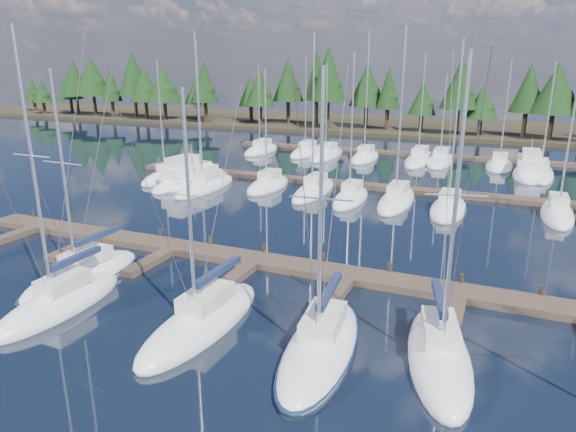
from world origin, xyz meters
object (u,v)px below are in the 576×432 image
at_px(front_sailboat_3, 202,321).
at_px(front_sailboat_5, 439,355).
at_px(main_dock, 253,264).
at_px(front_sailboat_2, 60,303).
at_px(front_sailboat_4, 321,347).
at_px(motor_yacht_right, 529,171).
at_px(front_sailboat_1, 83,276).
at_px(motor_yacht_left, 187,179).

bearing_deg(front_sailboat_3, front_sailboat_5, 7.12).
bearing_deg(front_sailboat_5, main_dock, 152.33).
xyz_separation_m(front_sailboat_2, front_sailboat_5, (18.32, 2.56, -0.01)).
xyz_separation_m(front_sailboat_3, front_sailboat_5, (10.69, 1.34, 0.02)).
distance_m(front_sailboat_2, front_sailboat_4, 13.60).
xyz_separation_m(front_sailboat_3, motor_yacht_right, (14.98, 42.42, 0.25)).
bearing_deg(front_sailboat_3, main_dock, 98.56).
relative_size(main_dock, motor_yacht_right, 4.53).
bearing_deg(main_dock, front_sailboat_5, -27.67).
xyz_separation_m(front_sailboat_1, motor_yacht_right, (24.18, 40.45, 0.26)).
distance_m(front_sailboat_4, motor_yacht_left, 33.59).
relative_size(front_sailboat_2, front_sailboat_4, 1.13).
relative_size(front_sailboat_1, motor_yacht_left, 1.25).
bearing_deg(front_sailboat_1, front_sailboat_2, -63.79).
distance_m(main_dock, front_sailboat_2, 10.90).
bearing_deg(front_sailboat_2, motor_yacht_left, 110.39).
xyz_separation_m(front_sailboat_2, motor_yacht_left, (-9.54, 25.68, 0.22)).
distance_m(main_dock, motor_yacht_left, 23.32).
xyz_separation_m(main_dock, front_sailboat_2, (-6.50, -8.75, 0.10)).
xyz_separation_m(front_sailboat_1, front_sailboat_4, (15.11, -1.91, 0.00)).
xyz_separation_m(front_sailboat_5, motor_yacht_left, (-27.86, 23.12, 0.24)).
distance_m(front_sailboat_3, front_sailboat_4, 5.91).
height_order(front_sailboat_1, motor_yacht_right, front_sailboat_1).
height_order(front_sailboat_3, front_sailboat_4, front_sailboat_4).
distance_m(front_sailboat_1, front_sailboat_2, 3.55).
bearing_deg(front_sailboat_2, front_sailboat_3, 9.08).
bearing_deg(motor_yacht_right, front_sailboat_4, -102.08).
height_order(main_dock, front_sailboat_1, front_sailboat_1).
bearing_deg(front_sailboat_2, front_sailboat_4, 5.39).
xyz_separation_m(front_sailboat_1, front_sailboat_2, (1.57, -3.19, 0.03)).
bearing_deg(front_sailboat_4, front_sailboat_1, 172.79).
xyz_separation_m(front_sailboat_3, motor_yacht_left, (-17.17, 24.46, 0.25)).
bearing_deg(motor_yacht_right, front_sailboat_2, -117.39).
height_order(front_sailboat_2, front_sailboat_3, front_sailboat_2).
bearing_deg(front_sailboat_5, motor_yacht_left, 140.31).
height_order(front_sailboat_1, front_sailboat_5, front_sailboat_5).
xyz_separation_m(main_dock, front_sailboat_4, (7.04, -7.47, 0.07)).
height_order(front_sailboat_1, motor_yacht_left, front_sailboat_1).
bearing_deg(front_sailboat_4, main_dock, 133.30).
relative_size(front_sailboat_3, front_sailboat_4, 0.93).
bearing_deg(front_sailboat_5, motor_yacht_right, 84.04).
relative_size(front_sailboat_1, front_sailboat_4, 0.99).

